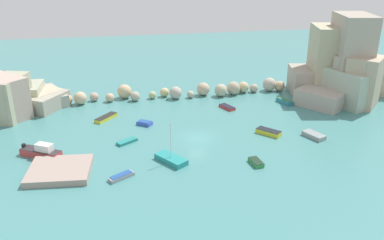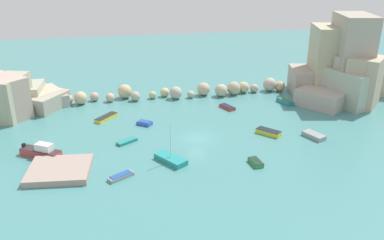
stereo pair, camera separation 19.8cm
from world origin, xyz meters
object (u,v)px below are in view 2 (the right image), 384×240
moored_boat_8 (269,132)px  moored_boat_9 (145,123)px  moored_boat_7 (314,136)px  stone_dock (60,170)px  moored_boat_10 (41,152)px  moored_boat_0 (285,101)px  moored_boat_6 (121,176)px  moored_boat_3 (106,117)px  moored_boat_2 (58,177)px  moored_boat_4 (227,107)px  moored_boat_5 (127,141)px  moored_boat_1 (171,159)px  moored_boat_11 (256,162)px

moored_boat_8 → moored_boat_9: moored_boat_8 is taller
moored_boat_7 → moored_boat_8: size_ratio=1.00×
stone_dock → moored_boat_9: bearing=49.4°
moored_boat_8 → moored_boat_10: moored_boat_10 is taller
stone_dock → moored_boat_0: stone_dock is taller
moored_boat_6 → moored_boat_8: bearing=-9.8°
moored_boat_3 → moored_boat_7: (29.45, -12.51, 0.04)m
moored_boat_0 → moored_boat_2: moored_boat_0 is taller
stone_dock → moored_boat_10: moored_boat_10 is taller
moored_boat_0 → moored_boat_10: moored_boat_10 is taller
moored_boat_10 → moored_boat_7: bearing=28.6°
moored_boat_4 → moored_boat_5: moored_boat_4 is taller
moored_boat_3 → moored_boat_5: moored_boat_3 is taller
stone_dock → moored_boat_3: stone_dock is taller
moored_boat_1 → moored_boat_3: size_ratio=1.33×
stone_dock → moored_boat_5: size_ratio=2.35×
moored_boat_2 → moored_boat_10: bearing=122.6°
moored_boat_0 → moored_boat_8: bearing=128.5°
moored_boat_9 → moored_boat_5: bearing=-80.4°
moored_boat_7 → moored_boat_0: bearing=150.2°
moored_boat_5 → moored_boat_6: 9.67m
moored_boat_5 → moored_boat_10: (-11.05, -2.19, 0.51)m
moored_boat_1 → moored_boat_11: 10.73m
stone_dock → moored_boat_11: (23.98, -2.21, -0.12)m
moored_boat_10 → stone_dock: bearing=-30.2°
moored_boat_3 → moored_boat_10: size_ratio=0.72×
moored_boat_1 → moored_boat_6: (-6.33, -2.93, -0.14)m
moored_boat_4 → moored_boat_11: moored_boat_11 is taller
stone_dock → moored_boat_5: bearing=40.6°
moored_boat_3 → moored_boat_10: bearing=-175.0°
moored_boat_2 → moored_boat_6: moored_boat_6 is taller
moored_boat_5 → moored_boat_10: size_ratio=0.55×
moored_boat_6 → moored_boat_9: size_ratio=1.25×
moored_boat_3 → moored_boat_9: bearing=-79.9°
moored_boat_3 → moored_boat_7: 32.00m
moored_boat_8 → moored_boat_11: 9.65m
moored_boat_4 → moored_boat_0: bearing=68.9°
moored_boat_0 → moored_boat_11: size_ratio=1.41×
moored_boat_6 → moored_boat_3: bearing=64.0°
moored_boat_1 → moored_boat_5: bearing=3.6°
moored_boat_2 → moored_boat_11: moored_boat_11 is taller
moored_boat_2 → moored_boat_7: (34.85, 5.39, 0.07)m
moored_boat_3 → moored_boat_4: 20.31m
moored_boat_1 → moored_boat_4: moored_boat_1 is taller
moored_boat_8 → moored_boat_11: size_ratio=1.47×
moored_boat_1 → moored_boat_7: (21.20, 3.51, -0.06)m
moored_boat_2 → moored_boat_5: 11.96m
stone_dock → moored_boat_1: 13.57m
moored_boat_0 → moored_boat_8: 14.13m
moored_boat_4 → moored_boat_8: size_ratio=0.91×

